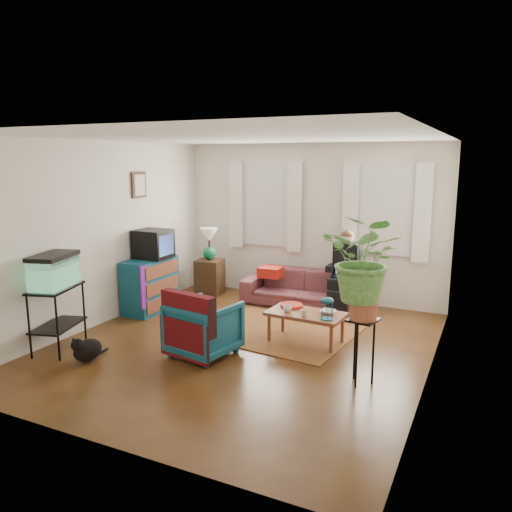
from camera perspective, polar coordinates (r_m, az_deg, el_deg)
The scene contains 31 objects.
floor at distance 6.48m, azimuth -1.56°, elevation -10.22°, with size 4.50×5.00×0.01m, color #4F2B14.
ceiling at distance 6.04m, azimuth -1.69°, elevation 13.43°, with size 4.50×5.00×0.01m, color white.
wall_back at distance 8.40m, azimuth 6.22°, elevation 3.83°, with size 4.50×0.01×2.60m, color silver.
wall_front at distance 4.12m, azimuth -17.79°, elevation -4.28°, with size 4.50×0.01×2.60m, color silver.
wall_left at distance 7.42m, azimuth -17.28°, elevation 2.43°, with size 0.01×5.00×2.60m, color silver.
wall_right at distance 5.49m, azimuth 19.76°, elevation -0.63°, with size 0.01×5.00×2.60m, color silver.
window_left at distance 8.65m, azimuth 1.19°, elevation 5.77°, with size 1.08×0.04×1.38m, color white.
window_right at distance 8.03m, azimuth 14.68°, elevation 4.99°, with size 1.08×0.04×1.38m, color white.
curtains_left at distance 8.58m, azimuth 0.96°, elevation 5.72°, with size 1.36×0.06×1.50m, color white.
curtains_right at distance 7.95m, azimuth 14.57°, elevation 4.94°, with size 1.36×0.06×1.50m, color white.
picture_frame at distance 7.97m, azimuth -13.19°, elevation 7.91°, with size 0.04×0.32×0.40m, color #3D2616.
area_rug at distance 6.97m, azimuth 2.44°, elevation -8.58°, with size 2.00×1.60×0.01m, color brown.
sofa at distance 8.14m, azimuth 5.28°, elevation -3.02°, with size 1.91×0.75×0.75m, color brown.
seated_person at distance 7.91m, azimuth 10.06°, elevation -2.10°, with size 0.48×0.59×1.14m, color black, non-canonical shape.
side_table at distance 8.79m, azimuth -5.31°, elevation -2.40°, with size 0.42×0.42×0.62m, color #3F2117.
table_lamp at distance 8.68m, azimuth -5.37°, elevation 1.29°, with size 0.32×0.32×0.57m, color white, non-canonical shape.
dresser at distance 7.96m, azimuth -12.01°, elevation -3.24°, with size 0.46×0.92×0.83m, color #126D70.
crt_tv at distance 7.89m, azimuth -11.68°, elevation 1.37°, with size 0.51×0.46×0.44m, color black.
aquarium_stand at distance 6.68m, azimuth -21.71°, elevation -6.68°, with size 0.40×0.72×0.81m, color black.
aquarium at distance 6.53m, azimuth -22.09°, elevation -1.51°, with size 0.36×0.66×0.43m, color #7FD899.
black_cat at distance 6.28m, azimuth -18.69°, elevation -9.90°, with size 0.26×0.39×0.33m, color black.
armchair at distance 6.12m, azimuth -5.97°, elevation -7.88°, with size 0.72×0.67×0.74m, color #115068.
serape_throw at distance 5.87m, azimuth -7.85°, elevation -7.17°, with size 0.74×0.17×0.61m, color #9E0A0A.
coffee_table at distance 6.56m, azimuth 5.69°, elevation -8.11°, with size 0.98×0.53×0.41m, color brown.
cup_a at distance 6.49m, azimuth 3.60°, elevation -6.00°, with size 0.11×0.11×0.09m, color white.
cup_b at distance 6.32m, azimuth 5.52°, elevation -6.51°, with size 0.09×0.09×0.08m, color beige.
bowl at distance 6.47m, azimuth 8.22°, elevation -6.33°, with size 0.19×0.19×0.05m, color white.
snack_tray at distance 6.71m, azimuth 4.08°, elevation -5.67°, with size 0.30×0.30×0.04m, color #B21414.
birdcage at distance 6.21m, azimuth 8.13°, elevation -5.93°, with size 0.16×0.16×0.28m, color #115B6B, non-canonical shape.
plant_stand at distance 5.45m, azimuth 11.97°, elevation -10.63°, with size 0.30×0.30×0.72m, color black.
potted_plant at distance 5.20m, azimuth 12.34°, elevation -1.87°, with size 0.82×0.71×0.91m, color #599947.
Camera 1 is at (2.76, -5.36, 2.35)m, focal length 35.00 mm.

